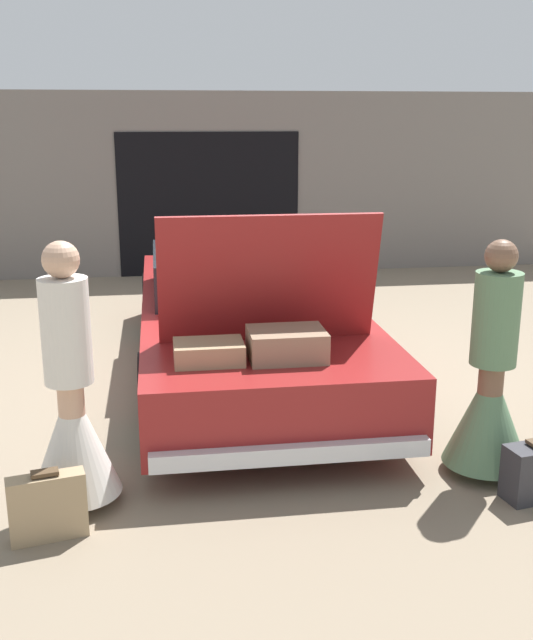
# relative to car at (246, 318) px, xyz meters

# --- Properties ---
(ground_plane) EXTENTS (40.00, 40.00, 0.00)m
(ground_plane) POSITION_rel_car_xyz_m (0.00, -0.01, -0.54)
(ground_plane) COLOR #7F705B
(garage_wall_back) EXTENTS (12.00, 0.14, 2.80)m
(garage_wall_back) POSITION_rel_car_xyz_m (0.00, 4.80, 0.85)
(garage_wall_back) COLOR slate
(garage_wall_back) RESTS_ON ground_plane
(car) EXTENTS (2.01, 5.00, 1.74)m
(car) POSITION_rel_car_xyz_m (0.00, 0.00, 0.00)
(car) COLOR maroon
(car) RESTS_ON ground_plane
(person_left) EXTENTS (0.57, 0.57, 1.72)m
(person_left) POSITION_rel_car_xyz_m (-1.40, -2.44, 0.08)
(person_left) COLOR tan
(person_left) RESTS_ON ground_plane
(person_right) EXTENTS (0.59, 0.59, 1.66)m
(person_right) POSITION_rel_car_xyz_m (1.40, -2.41, 0.05)
(person_right) COLOR brown
(person_right) RESTS_ON ground_plane
(suitcase_beside_left_person) EXTENTS (0.47, 0.22, 0.44)m
(suitcase_beside_left_person) POSITION_rel_car_xyz_m (-1.52, -2.84, -0.34)
(suitcase_beside_left_person) COLOR #9E8460
(suitcase_beside_left_person) RESTS_ON ground_plane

